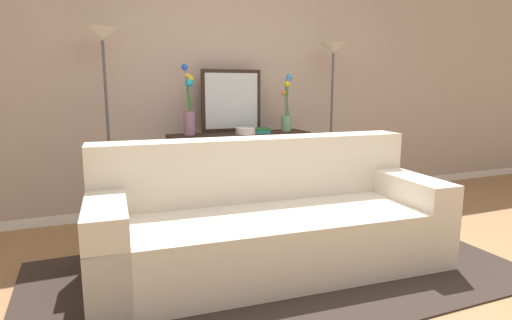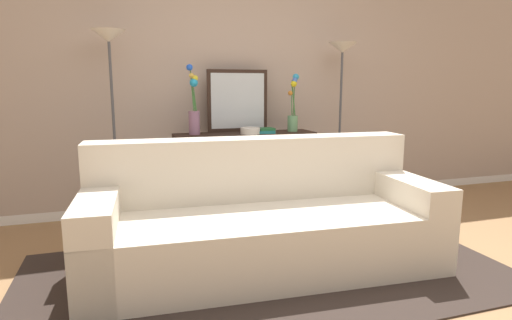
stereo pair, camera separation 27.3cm
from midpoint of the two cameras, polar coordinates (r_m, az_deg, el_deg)
ground_plane at (r=2.72m, az=10.60°, el=-17.93°), size 16.00×16.00×0.02m
back_wall at (r=4.43m, az=-4.91°, el=11.31°), size 12.00×0.15×2.72m
area_rug at (r=2.95m, az=0.26°, el=-15.04°), size 3.25×1.66×0.01m
couch at (r=2.98m, az=-0.89°, el=-8.48°), size 2.43×1.07×0.88m
console_table at (r=4.11m, az=-4.07°, el=0.18°), size 1.37×0.34×0.81m
floor_lamp_left at (r=3.85m, az=-21.79°, el=10.81°), size 0.28×0.28×1.73m
floor_lamp_right at (r=4.48m, az=8.60°, el=10.82°), size 0.28×0.28×1.69m
wall_mirror at (r=4.17m, az=-5.22°, el=7.97°), size 0.61×0.02×0.61m
vase_tall_flowers at (r=3.94m, az=-11.05°, el=6.60°), size 0.11×0.13×0.64m
vase_short_flowers at (r=4.22m, az=2.31°, el=6.69°), size 0.12×0.12×0.57m
fruit_bowl at (r=3.98m, az=-3.38°, el=3.97°), size 0.19×0.19×0.06m
book_stack at (r=4.05m, az=-1.34°, el=3.99°), size 0.18×0.15×0.05m
book_row_under_console at (r=4.13m, az=-8.65°, el=-6.99°), size 0.41×0.17×0.12m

